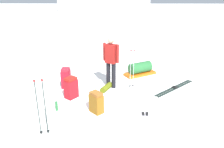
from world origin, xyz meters
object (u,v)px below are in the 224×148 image
(gear_sled, at_px, (140,69))
(thermos_bottle, at_px, (57,106))
(ski_pair_near, at_px, (175,88))
(ski_pair_far, at_px, (145,114))
(backpack_large_dark, at_px, (71,88))
(sleeping_mat_rolled, at_px, (106,87))
(backpack_small_spare, at_px, (66,78))
(ski_poles_planted_far, at_px, (41,105))
(ski_poles_planted_near, at_px, (132,67))
(skier_standing, at_px, (111,60))
(backpack_bright, at_px, (96,103))

(gear_sled, xyz_separation_m, thermos_bottle, (-2.51, -2.68, -0.09))
(ski_pair_near, bearing_deg, ski_pair_far, -125.22)
(backpack_large_dark, relative_size, sleeping_mat_rolled, 1.18)
(ski_pair_far, height_order, sleeping_mat_rolled, sleeping_mat_rolled)
(gear_sled, relative_size, sleeping_mat_rolled, 2.31)
(backpack_small_spare, bearing_deg, sleeping_mat_rolled, -8.87)
(backpack_large_dark, bearing_deg, ski_poles_planted_far, -99.21)
(ski_poles_planted_far, height_order, gear_sled, ski_poles_planted_far)
(ski_pair_far, bearing_deg, gear_sled, 86.90)
(sleeping_mat_rolled, bearing_deg, backpack_small_spare, 171.13)
(ski_pair_near, relative_size, backpack_small_spare, 2.32)
(ski_poles_planted_near, height_order, sleeping_mat_rolled, ski_poles_planted_near)
(skier_standing, bearing_deg, backpack_small_spare, -178.59)
(ski_poles_planted_near, height_order, thermos_bottle, ski_poles_planted_near)
(backpack_bright, distance_m, backpack_small_spare, 1.95)
(backpack_large_dark, bearing_deg, ski_pair_near, 12.19)
(ski_pair_far, xyz_separation_m, backpack_large_dark, (-2.09, 0.97, 0.30))
(skier_standing, bearing_deg, gear_sled, 46.32)
(ski_pair_far, xyz_separation_m, thermos_bottle, (-2.35, 0.20, 0.12))
(backpack_large_dark, distance_m, backpack_bright, 1.17)
(ski_pair_far, height_order, gear_sled, gear_sled)
(skier_standing, bearing_deg, ski_poles_planted_near, -2.65)
(backpack_small_spare, relative_size, sleeping_mat_rolled, 1.20)
(backpack_small_spare, distance_m, ski_poles_planted_near, 2.19)
(backpack_bright, height_order, thermos_bottle, backpack_bright)
(ski_pair_far, relative_size, gear_sled, 1.52)
(ski_pair_far, relative_size, backpack_bright, 3.32)
(thermos_bottle, bearing_deg, ski_poles_planted_far, -91.60)
(sleeping_mat_rolled, bearing_deg, ski_poles_planted_near, 14.47)
(gear_sled, bearing_deg, skier_standing, -133.68)
(gear_sled, bearing_deg, ski_pair_near, -49.62)
(backpack_large_dark, xyz_separation_m, gear_sled, (2.25, 1.91, -0.09))
(ski_pair_near, bearing_deg, backpack_small_spare, 179.29)
(sleeping_mat_rolled, relative_size, thermos_bottle, 2.12)
(skier_standing, relative_size, gear_sled, 1.34)
(ski_poles_planted_far, height_order, sleeping_mat_rolled, ski_poles_planted_far)
(thermos_bottle, bearing_deg, ski_poles_planted_near, 35.73)
(backpack_bright, bearing_deg, thermos_bottle, 175.96)
(skier_standing, height_order, ski_pair_near, skier_standing)
(skier_standing, relative_size, ski_poles_planted_far, 1.27)
(ski_pair_near, height_order, sleeping_mat_rolled, sleeping_mat_rolled)
(ski_pair_far, height_order, backpack_bright, backpack_bright)
(skier_standing, relative_size, ski_pair_far, 0.88)
(ski_poles_planted_far, bearing_deg, thermos_bottle, 88.40)
(backpack_large_dark, distance_m, ski_poles_planted_near, 2.04)
(ski_poles_planted_near, distance_m, ski_poles_planted_far, 3.33)
(skier_standing, relative_size, backpack_large_dark, 2.62)
(backpack_bright, relative_size, ski_poles_planted_near, 0.45)
(backpack_bright, bearing_deg, ski_pair_near, 32.19)
(thermos_bottle, bearing_deg, gear_sled, 46.84)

